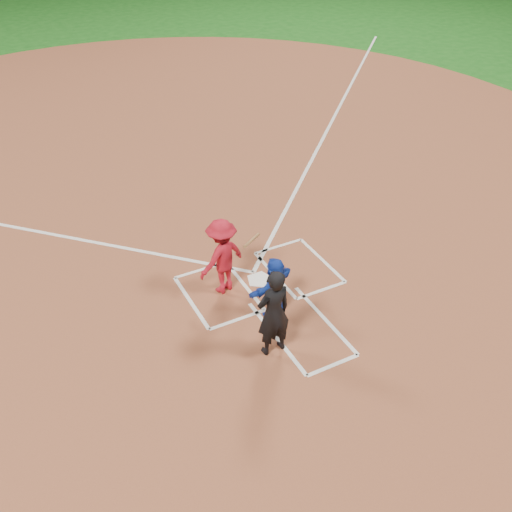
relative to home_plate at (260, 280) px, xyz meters
name	(u,v)px	position (x,y,z in m)	size (l,w,h in m)	color
ground	(260,280)	(0.00, 0.00, -0.02)	(120.00, 120.00, 0.00)	#155515
home_plate_dirt	(163,167)	(0.00, 6.00, -0.01)	(28.00, 28.00, 0.01)	brown
home_plate	(260,280)	(0.00, 0.00, 0.00)	(0.60, 0.60, 0.02)	white
catcher	(275,287)	(-0.23, -1.04, 0.63)	(1.19, 0.38, 1.28)	#1536AD
umpire	(274,313)	(-0.77, -1.95, 0.89)	(0.66, 0.43, 1.80)	black
chalk_markings	(172,177)	(0.00, 5.29, -0.01)	(28.35, 17.32, 0.01)	white
batter_at_plate	(222,256)	(-0.82, 0.08, 0.83)	(1.54, 0.92, 1.68)	#B11324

